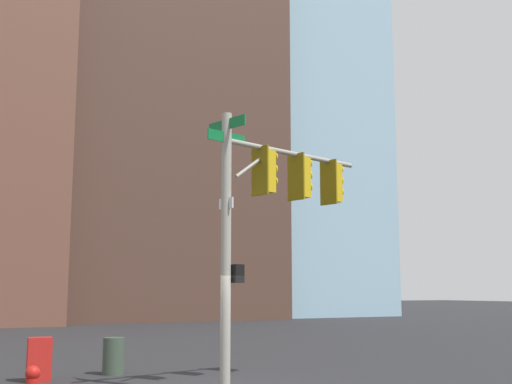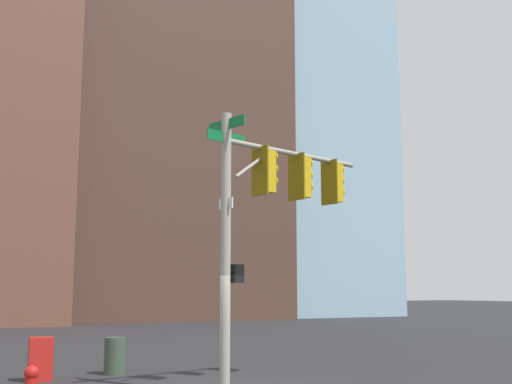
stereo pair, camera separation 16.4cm
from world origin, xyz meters
TOP-DOWN VIEW (x-y plane):
  - signal_pole_assembly at (0.16, -1.22)m, footprint 1.85×4.76m
  - litter_bin at (4.13, 1.44)m, footprint 0.56×0.56m
  - newspaper_box at (3.63, 3.40)m, footprint 0.48×0.59m
  - building_brick_midblock at (38.40, -9.55)m, footprint 17.46×18.91m
  - building_brick_farside at (62.46, -11.10)m, footprint 21.05×15.98m

SIDE VIEW (x-z plane):
  - litter_bin at x=4.13m, z-range 0.00..0.95m
  - newspaper_box at x=3.63m, z-range 0.00..1.05m
  - signal_pole_assembly at x=0.16m, z-range 1.23..7.35m
  - building_brick_midblock at x=38.40m, z-range 0.00..31.22m
  - building_brick_farside at x=62.46m, z-range 0.00..34.18m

